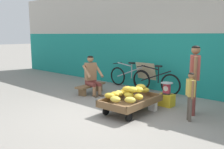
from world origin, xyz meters
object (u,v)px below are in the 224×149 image
object	(u,v)px
bicycle_far_left	(155,81)
customer_adult	(195,72)
plastic_crate	(166,100)
customer_child	(190,91)
sign_board	(147,76)
bicycle_near_left	(129,77)
banana_cart	(131,102)
vendor_seated	(92,75)
weighing_scale	(167,88)
shopping_bag	(153,105)
low_bench	(91,87)

from	to	relation	value
bicycle_far_left	customer_adult	size ratio (longest dim) A/B	1.09
plastic_crate	customer_child	size ratio (longest dim) A/B	0.36
plastic_crate	sign_board	xyz separation A→B (m)	(-1.48, 1.31, 0.28)
bicycle_near_left	customer_child	world-z (taller)	customer_child
bicycle_near_left	sign_board	size ratio (longest dim) A/B	1.91
sign_board	customer_child	world-z (taller)	customer_child
banana_cart	customer_adult	xyz separation A→B (m)	(1.11, 0.81, 0.71)
vendor_seated	weighing_scale	size ratio (longest dim) A/B	3.80
bicycle_near_left	bicycle_far_left	distance (m)	1.09
banana_cart	bicycle_near_left	xyz separation A→B (m)	(-1.71, 2.12, 0.11)
bicycle_far_left	sign_board	size ratio (longest dim) A/B	1.91
banana_cart	weighing_scale	xyz separation A→B (m)	(0.34, 1.00, 0.21)
vendor_seated	customer_adult	world-z (taller)	customer_adult
weighing_scale	bicycle_near_left	world-z (taller)	bicycle_near_left
bicycle_far_left	customer_child	bearing A→B (deg)	-41.51
customer_child	customer_adult	bearing A→B (deg)	105.43
plastic_crate	bicycle_near_left	world-z (taller)	bicycle_near_left
bicycle_far_left	shopping_bag	world-z (taller)	bicycle_far_left
sign_board	customer_child	bearing A→B (deg)	-39.31
vendor_seated	shopping_bag	bearing A→B (deg)	-4.54
banana_cart	customer_adult	distance (m)	1.55
weighing_scale	customer_adult	xyz separation A→B (m)	(0.77, -0.19, 0.50)
bicycle_far_left	shopping_bag	bearing A→B (deg)	-59.49
bicycle_near_left	customer_adult	distance (m)	3.16
plastic_crate	bicycle_far_left	world-z (taller)	bicycle_far_left
low_bench	weighing_scale	world-z (taller)	weighing_scale
vendor_seated	sign_board	distance (m)	1.87
vendor_seated	customer_adult	xyz separation A→B (m)	(3.06, 0.17, 0.38)
vendor_seated	customer_adult	bearing A→B (deg)	3.26
customer_adult	weighing_scale	bearing A→B (deg)	166.38
banana_cart	shopping_bag	size ratio (longest dim) A/B	6.12
bicycle_far_left	sign_board	world-z (taller)	sign_board
bicycle_far_left	customer_adult	world-z (taller)	customer_adult
customer_adult	low_bench	bearing A→B (deg)	-177.28
low_bench	customer_child	xyz separation A→B (m)	(3.27, -0.29, 0.43)
low_bench	bicycle_far_left	world-z (taller)	bicycle_far_left
low_bench	customer_child	distance (m)	3.31
weighing_scale	vendor_seated	bearing A→B (deg)	-171.09
banana_cart	shopping_bag	xyz separation A→B (m)	(0.29, 0.46, -0.12)
vendor_seated	bicycle_far_left	bearing A→B (deg)	45.85
customer_child	sign_board	bearing A→B (deg)	140.69
low_bench	customer_adult	size ratio (longest dim) A/B	0.74
sign_board	bicycle_far_left	bearing A→B (deg)	-30.14
plastic_crate	bicycle_near_left	xyz separation A→B (m)	(-2.05, 1.12, 0.20)
banana_cart	customer_child	world-z (taller)	customer_child
bicycle_near_left	banana_cart	bearing A→B (deg)	-51.10
bicycle_far_left	shopping_bag	xyz separation A→B (m)	(0.91, -1.55, -0.23)
bicycle_near_left	shopping_bag	distance (m)	2.61
low_bench	vendor_seated	size ratio (longest dim) A/B	0.99
plastic_crate	weighing_scale	distance (m)	0.30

